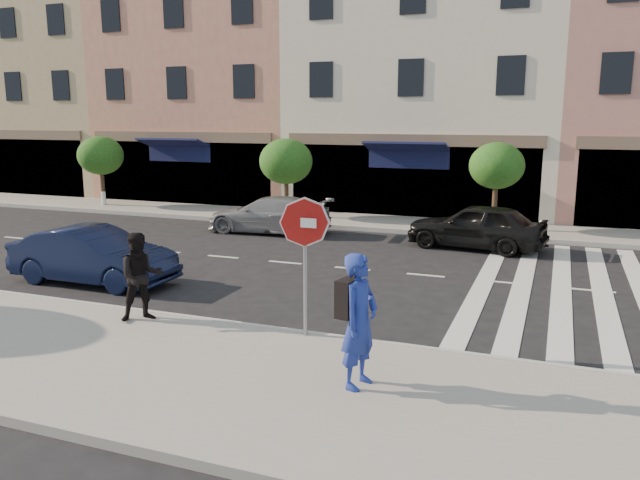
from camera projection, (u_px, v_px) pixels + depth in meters
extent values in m
plane|color=black|center=(294.00, 311.00, 13.23)|extent=(120.00, 120.00, 0.00)
cube|color=gray|center=(199.00, 375.00, 9.79)|extent=(60.00, 4.50, 0.15)
cube|color=gray|center=(411.00, 225.00, 23.28)|extent=(60.00, 3.00, 0.15)
cube|color=tan|center=(57.00, 81.00, 35.38)|extent=(12.00, 9.00, 12.00)
cube|color=tan|center=(227.00, 57.00, 31.30)|extent=(10.00, 9.00, 14.00)
cube|color=beige|center=(434.00, 83.00, 27.89)|extent=(11.00, 9.00, 11.00)
cylinder|color=#473323|center=(103.00, 186.00, 27.87)|extent=(0.18, 0.18, 1.65)
cylinder|color=silver|center=(104.00, 198.00, 27.97)|extent=(0.20, 0.20, 0.60)
ellipsoid|color=#1F4F16|center=(101.00, 155.00, 27.60)|extent=(2.00, 2.00, 1.70)
cylinder|color=#473323|center=(286.00, 196.00, 24.70)|extent=(0.18, 0.18, 1.60)
cylinder|color=silver|center=(287.00, 209.00, 24.79)|extent=(0.20, 0.20, 0.60)
ellipsoid|color=#1F4F16|center=(286.00, 161.00, 24.43)|extent=(2.10, 2.10, 1.79)
cylinder|color=#473323|center=(494.00, 205.00, 21.86)|extent=(0.18, 0.18, 1.71)
cylinder|color=silver|center=(494.00, 220.00, 21.97)|extent=(0.20, 0.20, 0.60)
ellipsoid|color=#1F4F16|center=(497.00, 166.00, 21.59)|extent=(1.90, 1.90, 1.62)
cylinder|color=gray|center=(305.00, 274.00, 11.13)|extent=(0.07, 0.07, 2.29)
cylinder|color=white|center=(305.00, 222.00, 10.94)|extent=(0.90, 0.02, 0.90)
cylinder|color=#9E1411|center=(304.00, 222.00, 10.92)|extent=(0.83, 0.03, 0.83)
cube|color=white|center=(304.00, 223.00, 10.90)|extent=(0.47, 0.02, 0.17)
imported|color=navy|center=(360.00, 321.00, 9.04)|extent=(0.61, 0.81, 2.00)
imported|color=black|center=(141.00, 277.00, 12.03)|extent=(1.06, 1.06, 1.73)
imported|color=black|center=(93.00, 256.00, 15.31)|extent=(4.21, 1.47, 1.39)
imported|color=gray|center=(269.00, 215.00, 22.04)|extent=(4.50, 1.99, 1.28)
imported|color=black|center=(476.00, 226.00, 19.31)|extent=(4.40, 2.25, 1.43)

